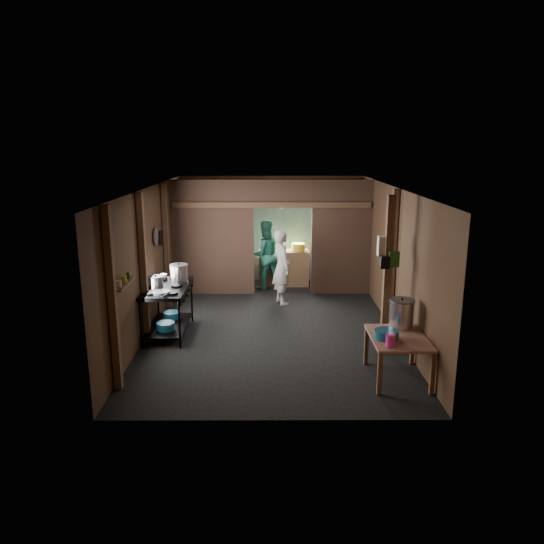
{
  "coord_description": "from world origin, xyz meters",
  "views": [
    {
      "loc": [
        -0.03,
        -9.4,
        3.38
      ],
      "look_at": [
        0.0,
        -0.2,
        1.1
      ],
      "focal_mm": 34.47,
      "sensor_mm": 36.0,
      "label": 1
    }
  ],
  "objects_px": {
    "stove_pot_large": "(179,273)",
    "cook": "(282,267)",
    "prep_table": "(397,358)",
    "stock_pot": "(401,314)",
    "gas_range": "(168,310)",
    "pink_bucket": "(391,340)",
    "yellow_tub": "(298,247)"
  },
  "relations": [
    {
      "from": "gas_range",
      "to": "stock_pot",
      "type": "bearing_deg",
      "value": -20.66
    },
    {
      "from": "stove_pot_large",
      "to": "yellow_tub",
      "type": "relative_size",
      "value": 1.06
    },
    {
      "from": "cook",
      "to": "stove_pot_large",
      "type": "bearing_deg",
      "value": 108.78
    },
    {
      "from": "yellow_tub",
      "to": "cook",
      "type": "xyz_separation_m",
      "value": [
        -0.43,
        -1.52,
        -0.13
      ]
    },
    {
      "from": "stove_pot_large",
      "to": "gas_range",
      "type": "bearing_deg",
      "value": -115.17
    },
    {
      "from": "stove_pot_large",
      "to": "yellow_tub",
      "type": "distance_m",
      "value": 3.83
    },
    {
      "from": "gas_range",
      "to": "stock_pot",
      "type": "distance_m",
      "value": 4.12
    },
    {
      "from": "stock_pot",
      "to": "yellow_tub",
      "type": "xyz_separation_m",
      "value": [
        -1.32,
        4.84,
        0.08
      ]
    },
    {
      "from": "stove_pot_large",
      "to": "stock_pot",
      "type": "height_order",
      "value": "stove_pot_large"
    },
    {
      "from": "pink_bucket",
      "to": "stock_pot",
      "type": "bearing_deg",
      "value": 66.75
    },
    {
      "from": "prep_table",
      "to": "pink_bucket",
      "type": "distance_m",
      "value": 0.57
    },
    {
      "from": "cook",
      "to": "gas_range",
      "type": "bearing_deg",
      "value": 112.44
    },
    {
      "from": "gas_range",
      "to": "prep_table",
      "type": "bearing_deg",
      "value": -26.67
    },
    {
      "from": "prep_table",
      "to": "pink_bucket",
      "type": "height_order",
      "value": "pink_bucket"
    },
    {
      "from": "prep_table",
      "to": "cook",
      "type": "relative_size",
      "value": 0.69
    },
    {
      "from": "gas_range",
      "to": "stove_pot_large",
      "type": "relative_size",
      "value": 4.47
    },
    {
      "from": "prep_table",
      "to": "stock_pot",
      "type": "relative_size",
      "value": 2.45
    },
    {
      "from": "pink_bucket",
      "to": "yellow_tub",
      "type": "distance_m",
      "value": 5.69
    },
    {
      "from": "pink_bucket",
      "to": "cook",
      "type": "bearing_deg",
      "value": 109.16
    },
    {
      "from": "pink_bucket",
      "to": "cook",
      "type": "height_order",
      "value": "cook"
    },
    {
      "from": "gas_range",
      "to": "cook",
      "type": "height_order",
      "value": "cook"
    },
    {
      "from": "yellow_tub",
      "to": "prep_table",
      "type": "bearing_deg",
      "value": -77.26
    },
    {
      "from": "gas_range",
      "to": "cook",
      "type": "distance_m",
      "value": 2.83
    },
    {
      "from": "cook",
      "to": "pink_bucket",
      "type": "bearing_deg",
      "value": 179.77
    },
    {
      "from": "stove_pot_large",
      "to": "yellow_tub",
      "type": "xyz_separation_m",
      "value": [
        2.35,
        3.03,
        -0.11
      ]
    },
    {
      "from": "prep_table",
      "to": "stove_pot_large",
      "type": "height_order",
      "value": "stove_pot_large"
    },
    {
      "from": "stove_pot_large",
      "to": "cook",
      "type": "xyz_separation_m",
      "value": [
        1.92,
        1.51,
        -0.24
      ]
    },
    {
      "from": "prep_table",
      "to": "stock_pot",
      "type": "xyz_separation_m",
      "value": [
        0.13,
        0.42,
        0.53
      ]
    },
    {
      "from": "stove_pot_large",
      "to": "prep_table",
      "type": "bearing_deg",
      "value": -32.16
    },
    {
      "from": "pink_bucket",
      "to": "yellow_tub",
      "type": "relative_size",
      "value": 0.5
    },
    {
      "from": "prep_table",
      "to": "yellow_tub",
      "type": "distance_m",
      "value": 5.42
    },
    {
      "from": "stove_pot_large",
      "to": "cook",
      "type": "relative_size",
      "value": 0.21
    }
  ]
}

